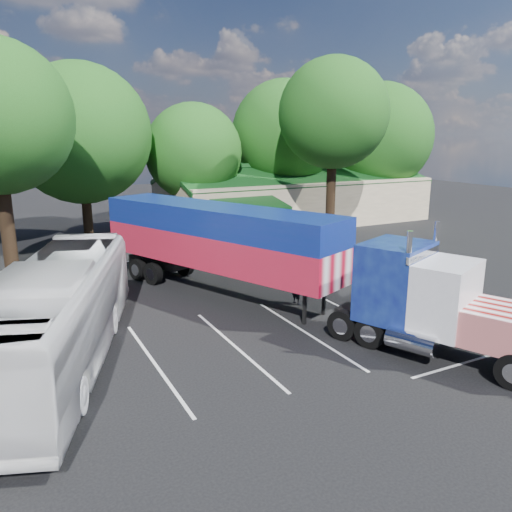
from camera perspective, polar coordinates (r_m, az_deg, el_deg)
name	(u,v)px	position (r m, az deg, el deg)	size (l,w,h in m)	color
ground	(243,293)	(25.95, -1.50, -4.26)	(120.00, 120.00, 0.00)	black
event_hall	(291,198)	(47.28, 4.08, 6.65)	(24.20, 14.12, 5.55)	beige
tree_row_c	(81,134)	(38.85, -19.39, 13.02)	(10.00, 10.00, 13.05)	black
tree_row_d	(194,152)	(42.40, -7.15, 11.70)	(8.00, 8.00, 10.60)	black
tree_row_e	(285,134)	(46.71, 3.28, 13.80)	(9.60, 9.60, 12.90)	black
tree_row_f	(379,137)	(51.59, 13.85, 13.10)	(10.40, 10.40, 13.00)	black
tree_near_right	(334,114)	(37.96, 8.86, 15.76)	(8.00, 8.00, 13.50)	black
semi_truck	(262,251)	(23.45, 0.72, 0.61)	(11.36, 22.00, 4.76)	black
woman	(297,287)	(24.20, 4.69, -3.53)	(0.62, 0.41, 1.70)	black
bicycle	(252,270)	(28.70, -0.41, -1.58)	(0.58, 1.65, 0.87)	black
tour_bus	(57,314)	(18.97, -21.79, -6.17)	(3.15, 13.48, 3.75)	silver
silver_sedan	(252,233)	(38.02, -0.42, 2.67)	(1.52, 4.37, 1.44)	#ACAFB4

